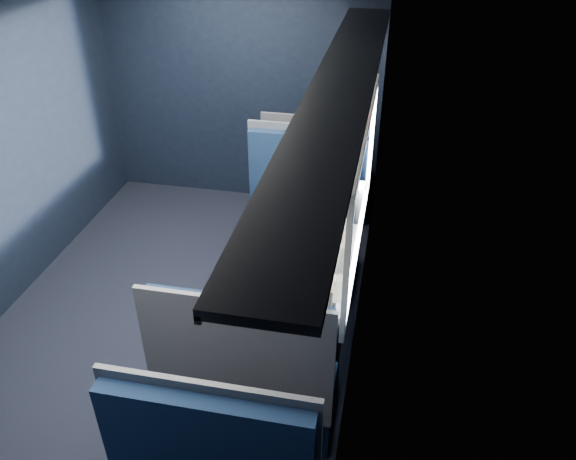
% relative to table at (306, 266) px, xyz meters
% --- Properties ---
extents(ground, '(2.80, 4.20, 0.01)m').
position_rel_table_xyz_m(ground, '(-1.03, 0.00, -0.67)').
color(ground, black).
extents(room_shell, '(3.00, 4.40, 2.40)m').
position_rel_table_xyz_m(room_shell, '(-1.01, 0.00, 0.81)').
color(room_shell, black).
rests_on(room_shell, ground).
extents(table, '(0.62, 1.00, 0.74)m').
position_rel_table_xyz_m(table, '(0.00, 0.00, 0.00)').
color(table, '#54565E').
rests_on(table, ground).
extents(seat_bay_near, '(1.04, 0.62, 1.26)m').
position_rel_table_xyz_m(seat_bay_near, '(-0.19, 0.87, -0.24)').
color(seat_bay_near, '#0C1B38').
rests_on(seat_bay_near, ground).
extents(seat_bay_far, '(1.04, 0.62, 1.26)m').
position_rel_table_xyz_m(seat_bay_far, '(-0.18, -0.87, -0.25)').
color(seat_bay_far, '#0C1B38').
rests_on(seat_bay_far, ground).
extents(seat_row_front, '(1.04, 0.51, 1.16)m').
position_rel_table_xyz_m(seat_row_front, '(-0.18, 1.80, -0.25)').
color(seat_row_front, '#0C1B38').
rests_on(seat_row_front, ground).
extents(man, '(0.53, 0.56, 1.32)m').
position_rel_table_xyz_m(man, '(0.07, 0.70, 0.06)').
color(man, black).
rests_on(man, ground).
extents(woman, '(0.53, 0.56, 1.32)m').
position_rel_table_xyz_m(woman, '(0.07, -0.71, 0.06)').
color(woman, black).
rests_on(woman, ground).
extents(papers, '(0.59, 0.78, 0.01)m').
position_rel_table_xyz_m(papers, '(-0.06, 0.08, 0.08)').
color(papers, white).
rests_on(papers, table).
extents(laptop, '(0.27, 0.33, 0.22)m').
position_rel_table_xyz_m(laptop, '(0.24, -0.02, 0.14)').
color(laptop, silver).
rests_on(laptop, table).
extents(bottle_small, '(0.07, 0.07, 0.24)m').
position_rel_table_xyz_m(bottle_small, '(0.17, 0.23, 0.18)').
color(bottle_small, silver).
rests_on(bottle_small, table).
extents(cup, '(0.08, 0.08, 0.10)m').
position_rel_table_xyz_m(cup, '(0.19, 0.44, 0.13)').
color(cup, white).
rests_on(cup, table).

